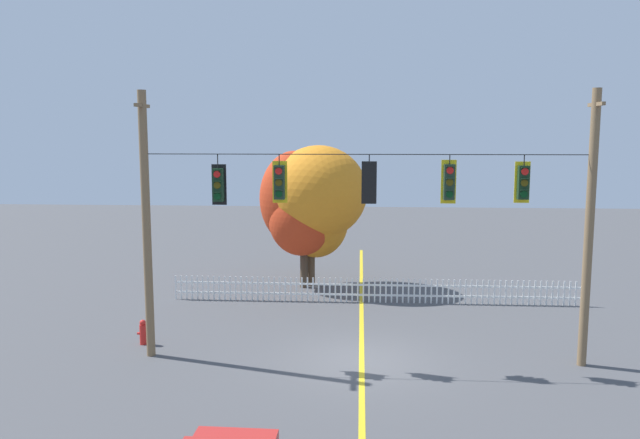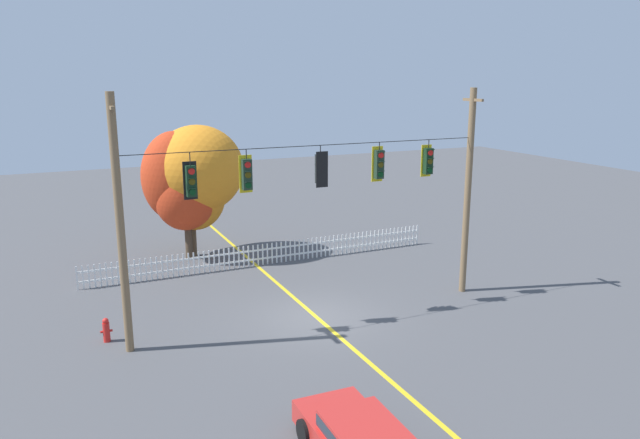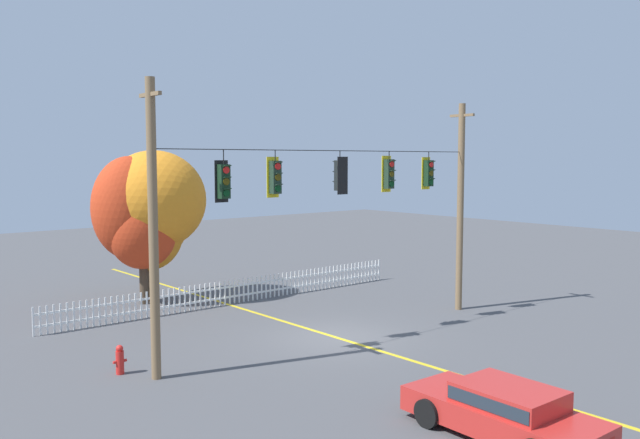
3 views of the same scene
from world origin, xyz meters
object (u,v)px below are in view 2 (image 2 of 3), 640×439
object	(u,v)px
traffic_signal_eastbound_side	(379,164)
fire_hydrant	(106,330)
traffic_signal_northbound_primary	(428,161)
traffic_signal_northbound_secondary	(247,174)
traffic_signal_westbound_side	(191,181)
autumn_maple_mid	(197,177)
autumn_maple_near_fence	(179,184)
traffic_signal_southbound_primary	(321,169)

from	to	relation	value
traffic_signal_eastbound_side	fire_hydrant	xyz separation A→B (m)	(-9.45, 0.98, -4.95)
traffic_signal_eastbound_side	traffic_signal_northbound_primary	size ratio (longest dim) A/B	1.02
traffic_signal_northbound_secondary	traffic_signal_eastbound_side	distance (m)	4.88
traffic_signal_westbound_side	traffic_signal_eastbound_side	world-z (taller)	same
traffic_signal_northbound_secondary	traffic_signal_eastbound_side	bearing A→B (deg)	0.00
traffic_signal_northbound_secondary	autumn_maple_mid	distance (m)	9.26
autumn_maple_mid	autumn_maple_near_fence	bearing A→B (deg)	-167.67
traffic_signal_westbound_side	traffic_signal_northbound_secondary	xyz separation A→B (m)	(1.80, 0.00, 0.09)
traffic_signal_eastbound_side	fire_hydrant	world-z (taller)	traffic_signal_eastbound_side
traffic_signal_northbound_secondary	traffic_signal_southbound_primary	world-z (taller)	same
traffic_signal_eastbound_side	autumn_maple_mid	world-z (taller)	autumn_maple_mid
autumn_maple_mid	traffic_signal_northbound_secondary	bearing A→B (deg)	-93.14
autumn_maple_near_fence	traffic_signal_eastbound_side	bearing A→B (deg)	-59.47
traffic_signal_southbound_primary	autumn_maple_mid	size ratio (longest dim) A/B	0.23
autumn_maple_mid	traffic_signal_northbound_primary	bearing A→B (deg)	-54.71
traffic_signal_westbound_side	traffic_signal_eastbound_side	distance (m)	6.68
traffic_signal_westbound_side	traffic_signal_southbound_primary	distance (m)	4.40
traffic_signal_northbound_secondary	traffic_signal_eastbound_side	size ratio (longest dim) A/B	1.01
traffic_signal_southbound_primary	traffic_signal_eastbound_side	world-z (taller)	same
traffic_signal_northbound_primary	traffic_signal_eastbound_side	bearing A→B (deg)	179.98
traffic_signal_westbound_side	traffic_signal_northbound_primary	bearing A→B (deg)	-0.00
traffic_signal_eastbound_side	traffic_signal_southbound_primary	bearing A→B (deg)	-179.50
fire_hydrant	autumn_maple_mid	bearing A→B (deg)	58.08
traffic_signal_northbound_secondary	autumn_maple_mid	xyz separation A→B (m)	(0.50, 9.12, -1.52)
traffic_signal_southbound_primary	traffic_signal_northbound_primary	size ratio (longest dim) A/B	1.02
traffic_signal_westbound_side	traffic_signal_eastbound_side	bearing A→B (deg)	0.00
autumn_maple_near_fence	traffic_signal_northbound_secondary	bearing A→B (deg)	-87.52
traffic_signal_northbound_secondary	traffic_signal_southbound_primary	xyz separation A→B (m)	(2.60, -0.02, 0.01)
traffic_signal_southbound_primary	fire_hydrant	xyz separation A→B (m)	(-7.17, 1.00, -4.93)
fire_hydrant	traffic_signal_northbound_primary	bearing A→B (deg)	-4.85
autumn_maple_near_fence	autumn_maple_mid	bearing A→B (deg)	12.33
traffic_signal_northbound_secondary	fire_hydrant	world-z (taller)	traffic_signal_northbound_secondary
traffic_signal_westbound_side	traffic_signal_southbound_primary	bearing A→B (deg)	-0.25
autumn_maple_near_fence	fire_hydrant	xyz separation A→B (m)	(-4.19, -7.95, -3.17)
traffic_signal_eastbound_side	autumn_maple_mid	xyz separation A→B (m)	(-4.38, 9.12, -1.55)
traffic_signal_northbound_primary	autumn_maple_mid	distance (m)	11.28
autumn_maple_near_fence	autumn_maple_mid	size ratio (longest dim) A/B	0.96
traffic_signal_southbound_primary	traffic_signal_eastbound_side	size ratio (longest dim) A/B	1.00
autumn_maple_near_fence	traffic_signal_northbound_primary	bearing A→B (deg)	-50.56
traffic_signal_westbound_side	traffic_signal_eastbound_side	xyz separation A→B (m)	(6.68, 0.00, 0.11)
traffic_signal_northbound_secondary	autumn_maple_near_fence	xyz separation A→B (m)	(-0.39, 8.93, -1.75)
traffic_signal_southbound_primary	autumn_maple_near_fence	size ratio (longest dim) A/B	0.24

